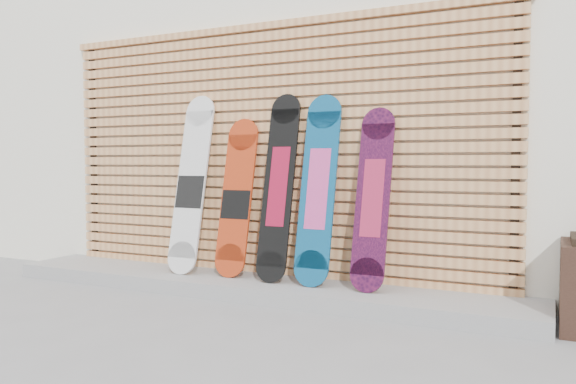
# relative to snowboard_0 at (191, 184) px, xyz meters

# --- Properties ---
(ground) EXTENTS (80.00, 80.00, 0.00)m
(ground) POSITION_rel_snowboard_0_xyz_m (0.79, -0.75, -0.90)
(ground) COLOR gray
(ground) RESTS_ON ground
(building) EXTENTS (12.00, 5.00, 3.60)m
(building) POSITION_rel_snowboard_0_xyz_m (1.29, 2.75, 0.90)
(building) COLOR white
(building) RESTS_ON ground
(concrete_step) EXTENTS (4.60, 0.70, 0.12)m
(concrete_step) POSITION_rel_snowboard_0_xyz_m (0.64, -0.07, -0.84)
(concrete_step) COLOR gray
(concrete_step) RESTS_ON ground
(slat_wall) EXTENTS (4.26, 0.08, 2.29)m
(slat_wall) POSITION_rel_snowboard_0_xyz_m (0.64, 0.22, 0.31)
(slat_wall) COLOR tan
(slat_wall) RESTS_ON ground
(snowboard_0) EXTENTS (0.29, 0.39, 1.58)m
(snowboard_0) POSITION_rel_snowboard_0_xyz_m (0.00, 0.00, 0.00)
(snowboard_0) COLOR silver
(snowboard_0) RESTS_ON concrete_step
(snowboard_1) EXTENTS (0.29, 0.32, 1.36)m
(snowboard_1) POSITION_rel_snowboard_0_xyz_m (0.45, 0.03, -0.11)
(snowboard_1) COLOR #AC3112
(snowboard_1) RESTS_ON concrete_step
(snowboard_2) EXTENTS (0.26, 0.36, 1.55)m
(snowboard_2) POSITION_rel_snowboard_0_xyz_m (0.86, 0.01, -0.00)
(snowboard_2) COLOR black
(snowboard_2) RESTS_ON concrete_step
(snowboard_3) EXTENTS (0.29, 0.36, 1.53)m
(snowboard_3) POSITION_rel_snowboard_0_xyz_m (1.21, 0.02, -0.01)
(snowboard_3) COLOR navy
(snowboard_3) RESTS_ON concrete_step
(snowboard_4) EXTENTS (0.26, 0.35, 1.41)m
(snowboard_4) POSITION_rel_snowboard_0_xyz_m (1.66, 0.02, -0.08)
(snowboard_4) COLOR black
(snowboard_4) RESTS_ON concrete_step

